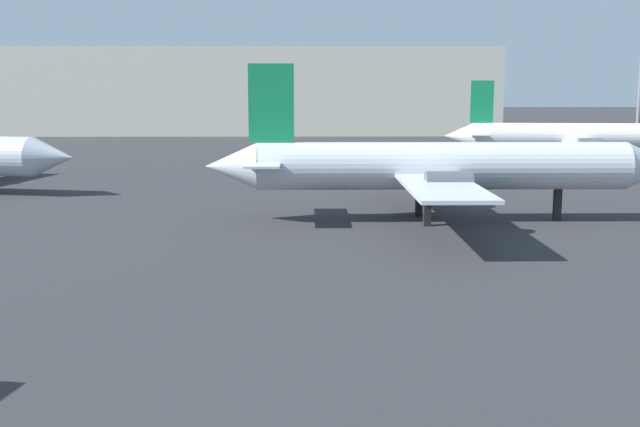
% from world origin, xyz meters
% --- Properties ---
extents(airplane_on_taxiway, '(30.00, 25.05, 9.90)m').
position_xyz_m(airplane_on_taxiway, '(9.79, 41.04, 3.51)').
color(airplane_on_taxiway, silver).
rests_on(airplane_on_taxiway, ground_plane).
extents(airplane_far_left, '(30.91, 21.13, 9.10)m').
position_xyz_m(airplane_far_left, '(31.94, 77.21, 2.97)').
color(airplane_far_left, white).
rests_on(airplane_far_left, ground_plane).
extents(terminal_building, '(94.50, 20.15, 15.02)m').
position_xyz_m(terminal_building, '(-12.56, 132.94, 7.51)').
color(terminal_building, beige).
rests_on(terminal_building, ground_plane).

